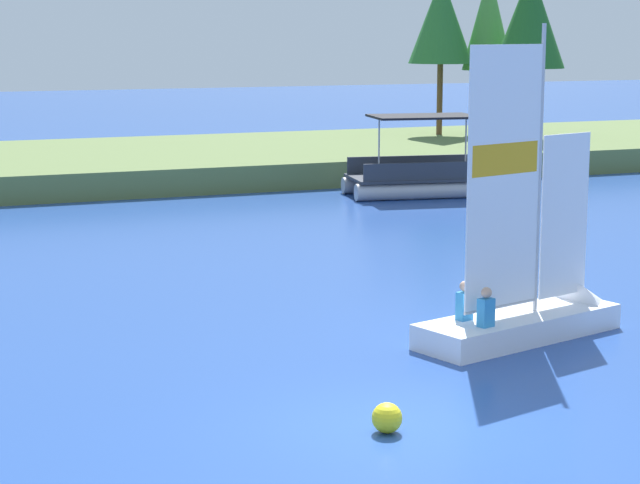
% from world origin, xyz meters
% --- Properties ---
extents(ground_plane, '(200.00, 200.00, 0.00)m').
position_xyz_m(ground_plane, '(0.00, 0.00, 0.00)').
color(ground_plane, '#234793').
extents(shore_bank, '(80.00, 13.18, 0.98)m').
position_xyz_m(shore_bank, '(0.00, 31.42, 0.49)').
color(shore_bank, '#5B703D').
rests_on(shore_bank, ground).
extents(shoreline_tree_centre, '(2.99, 2.99, 7.32)m').
position_xyz_m(shoreline_tree_centre, '(18.15, 33.81, 6.26)').
color(shoreline_tree_centre, brown).
rests_on(shoreline_tree_centre, shore_bank).
extents(shoreline_tree_midright, '(2.39, 2.39, 7.62)m').
position_xyz_m(shoreline_tree_midright, '(20.49, 33.55, 6.21)').
color(shoreline_tree_midright, brown).
rests_on(shoreline_tree_midright, shore_bank).
extents(shoreline_tree_right, '(3.20, 3.20, 7.53)m').
position_xyz_m(shoreline_tree_right, '(20.94, 30.66, 6.29)').
color(shoreline_tree_right, brown).
rests_on(shoreline_tree_right, shore_bank).
extents(sailboat, '(5.10, 2.60, 6.30)m').
position_xyz_m(sailboat, '(4.97, 3.87, 0.50)').
color(sailboat, white).
rests_on(sailboat, ground).
extents(pontoon_boat, '(5.68, 3.30, 2.84)m').
position_xyz_m(pontoon_boat, '(11.42, 22.05, 0.69)').
color(pontoon_boat, '#B2B2B7').
rests_on(pontoon_boat, ground).
extents(channel_buoy, '(0.45, 0.45, 0.45)m').
position_xyz_m(channel_buoy, '(-0.27, -0.22, 0.23)').
color(channel_buoy, yellow).
rests_on(channel_buoy, ground).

